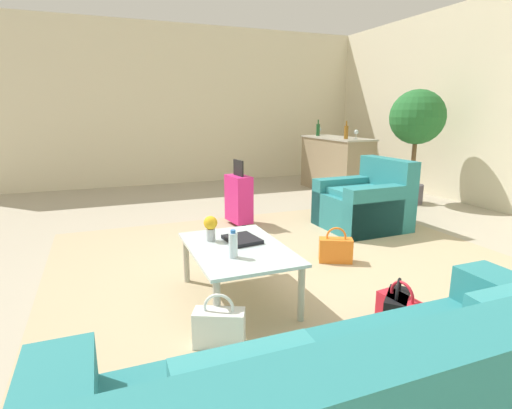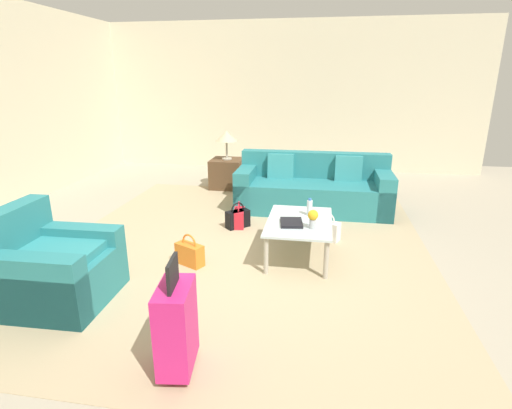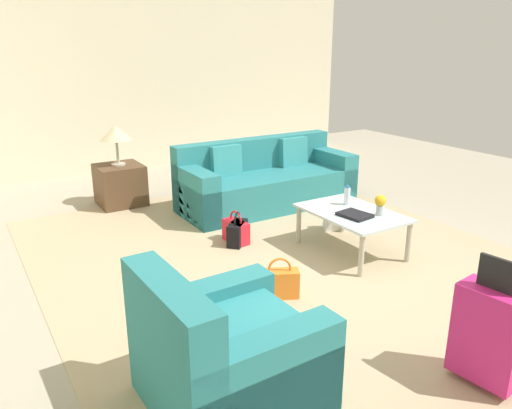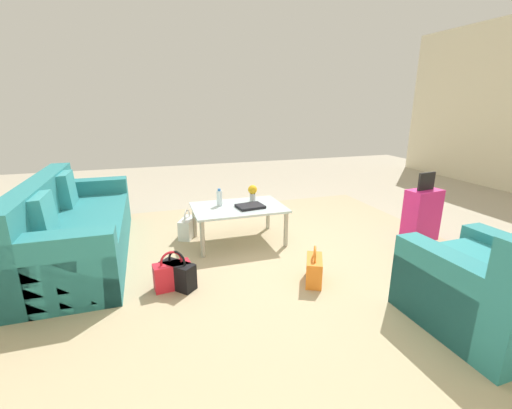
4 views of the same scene
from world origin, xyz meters
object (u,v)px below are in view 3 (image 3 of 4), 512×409
Objects in this scene: handbag_orange at (280,283)px; coffee_table_book at (355,215)px; handbag_black at (237,233)px; couch at (264,183)px; coffee_table at (352,217)px; table_lamp at (116,134)px; water_bottle at (347,196)px; side_table at (120,185)px; handbag_white at (338,219)px; armchair at (222,359)px; handbag_red at (236,231)px; suitcase_magenta at (489,333)px; flower_vase at (380,203)px.

coffee_table_book is at bearing -75.04° from handbag_orange.
coffee_table_book reaches higher than handbag_black.
couch is 2.17× the size of coffee_table.
handbag_orange is (-3.21, -0.35, -0.81)m from table_lamp.
side_table is at bearing 31.61° from water_bottle.
handbag_white is (-1.23, -0.22, -0.17)m from couch.
armchair is 2.41m from coffee_table_book.
handbag_red is at bearing 76.94° from handbag_white.
handbag_black is at bearing 47.86° from coffee_table.
couch is 2.69× the size of suitcase_magenta.
table_lamp is at bearing 0.00° from side_table.
couch reaches higher than handbag_red.
couch is 1.41m from handbag_black.
handbag_white is (0.68, -0.40, -0.32)m from coffee_table_book.
coffee_table_book reaches higher than handbag_red.
coffee_table is 5.17× the size of water_bottle.
water_bottle is 0.38m from coffee_table_book.
water_bottle is 0.58m from handbag_white.
suitcase_magenta is at bearing 158.34° from handbag_white.
flower_vase is 1.38m from handbag_orange.
handbag_white is at bearing -21.66° from suitcase_magenta.
handbag_black is (-2.01, -0.63, -0.81)m from table_lamp.
table_lamp reaches higher than water_bottle.
handbag_orange is at bearing -173.81° from table_lamp.
coffee_table_book is (1.18, -2.09, 0.15)m from armchair.
coffee_table_book is at bearing 150.64° from water_bottle.
couch is 3.87m from suitcase_magenta.
suitcase_magenta is (-4.80, -0.80, -0.58)m from table_lamp.
armchair is 1.63m from suitcase_magenta.
couch is 1.61m from water_bottle.
handbag_black is 1.23m from handbag_orange.
side_table reaches higher than coffee_table_book.
table_lamp is (0.00, 0.00, 0.67)m from side_table.
water_bottle is 0.57× the size of handbag_red.
coffee_table_book reaches higher than handbag_orange.
coffee_table is 1.25m from handbag_orange.
armchair reaches higher than flower_vase.
side_table is at bearing 39.10° from handbag_white.
couch reaches higher than coffee_table_book.
handbag_white is at bearing -29.47° from coffee_table.
flower_vase is at bearing -136.15° from handbag_red.
flower_vase is at bearing -151.35° from table_lamp.
flower_vase reaches higher than handbag_orange.
water_bottle is 3.06m from side_table.
handbag_red and handbag_orange have the same top height.
couch reaches higher than handbag_black.
handbag_black and handbag_red have the same top height.
water_bottle is at bearing -148.39° from side_table.
suitcase_magenta is (-0.70, -1.47, 0.06)m from armchair.
couch is 1.89m from side_table.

